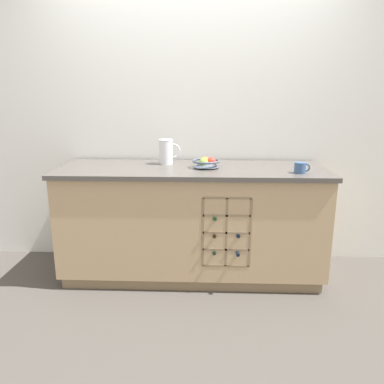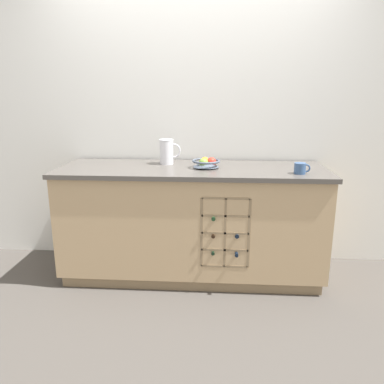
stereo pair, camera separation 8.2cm
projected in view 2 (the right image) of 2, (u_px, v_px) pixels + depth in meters
ground_plane at (192, 273)px, 3.20m from camera, size 14.00×14.00×0.00m
back_wall at (195, 118)px, 3.26m from camera, size 4.47×0.06×2.55m
kitchen_island at (192, 221)px, 3.07m from camera, size 2.11×0.73×0.91m
fruit_bowl at (206, 163)px, 2.94m from camera, size 0.22×0.22×0.08m
white_pitcher at (167, 151)px, 3.08m from camera, size 0.18×0.12×0.20m
ceramic_mug at (300, 168)px, 2.72m from camera, size 0.12×0.08×0.08m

